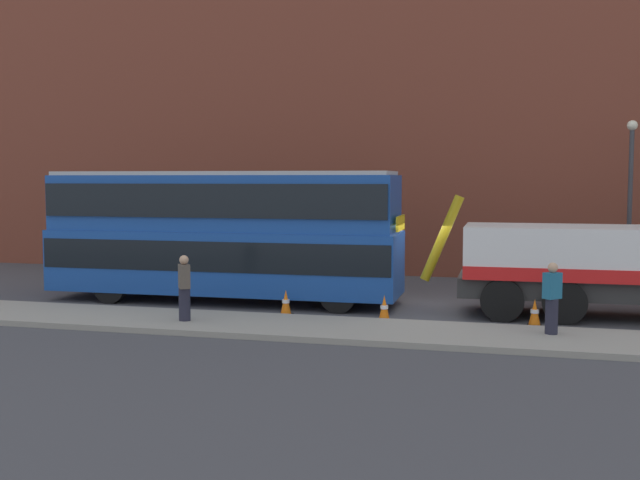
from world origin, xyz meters
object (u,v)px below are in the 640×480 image
at_px(pedestrian_onlooker, 184,289).
at_px(double_decker_bus, 223,231).
at_px(traffic_cone_near_bus, 286,303).
at_px(traffic_cone_near_truck, 535,313).
at_px(pedestrian_bystander, 552,299).
at_px(traffic_cone_midway, 384,309).
at_px(street_lamp, 630,189).

bearing_deg(pedestrian_onlooker, double_decker_bus, 63.44).
height_order(traffic_cone_near_bus, traffic_cone_near_truck, same).
xyz_separation_m(pedestrian_bystander, traffic_cone_midway, (-4.24, 1.30, -0.64)).
relative_size(traffic_cone_near_truck, street_lamp, 0.12).
xyz_separation_m(double_decker_bus, traffic_cone_near_bus, (2.56, -1.72, -1.89)).
bearing_deg(traffic_cone_near_truck, traffic_cone_near_bus, -179.21).
bearing_deg(traffic_cone_near_truck, double_decker_bus, 170.06).
distance_m(pedestrian_onlooker, traffic_cone_near_truck, 9.14).
bearing_deg(pedestrian_onlooker, traffic_cone_near_truck, -19.07).
height_order(traffic_cone_midway, street_lamp, street_lamp).
distance_m(double_decker_bus, street_lamp, 14.03).
relative_size(traffic_cone_midway, traffic_cone_near_truck, 1.00).
distance_m(double_decker_bus, pedestrian_onlooker, 4.13).
xyz_separation_m(traffic_cone_near_bus, traffic_cone_near_truck, (6.74, 0.09, 0.00)).
xyz_separation_m(pedestrian_bystander, traffic_cone_near_bus, (-7.09, 1.55, -0.64)).
bearing_deg(street_lamp, traffic_cone_midway, -131.71).
distance_m(pedestrian_onlooker, traffic_cone_midway, 5.33).
distance_m(traffic_cone_near_truck, street_lamp, 8.94).
distance_m(double_decker_bus, traffic_cone_near_bus, 3.62).
distance_m(pedestrian_onlooker, street_lamp, 15.89).
height_order(pedestrian_onlooker, street_lamp, street_lamp).
relative_size(pedestrian_bystander, traffic_cone_near_bus, 2.38).
height_order(traffic_cone_near_bus, traffic_cone_midway, same).
bearing_deg(double_decker_bus, street_lamp, 24.98).
relative_size(double_decker_bus, pedestrian_bystander, 6.48).
height_order(pedestrian_onlooker, traffic_cone_midway, pedestrian_onlooker).
bearing_deg(traffic_cone_midway, double_decker_bus, 159.90).
relative_size(pedestrian_onlooker, traffic_cone_near_bus, 2.38).
distance_m(double_decker_bus, pedestrian_bystander, 10.26).
xyz_separation_m(pedestrian_onlooker, traffic_cone_midway, (4.93, 1.93, -0.64)).
bearing_deg(street_lamp, traffic_cone_near_truck, -113.07).
bearing_deg(double_decker_bus, traffic_cone_near_truck, -10.73).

